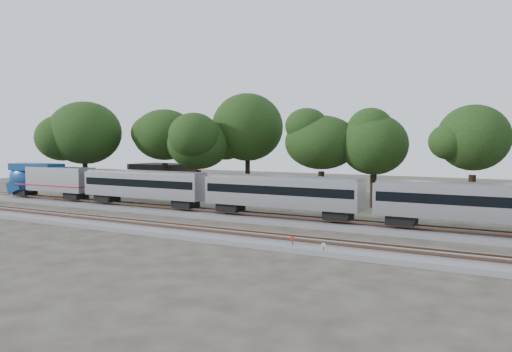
{
  "coord_description": "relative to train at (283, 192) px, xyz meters",
  "views": [
    {
      "loc": [
        22.35,
        -39.26,
        8.19
      ],
      "look_at": [
        -1.93,
        5.0,
        4.66
      ],
      "focal_mm": 35.0,
      "sensor_mm": 36.0,
      "label": 1
    }
  ],
  "objects": [
    {
      "name": "tree_6",
      "position": [
        16.52,
        12.15,
        5.43
      ],
      "size": [
        8.69,
        8.69,
        12.25
      ],
      "color": "black",
      "rests_on": "ground"
    },
    {
      "name": "tree_0",
      "position": [
        -37.07,
        8.26,
        6.31
      ],
      "size": [
        9.59,
        9.59,
        13.52
      ],
      "color": "black",
      "rests_on": "ground"
    },
    {
      "name": "tree_5",
      "position": [
        5.01,
        15.4,
        4.66
      ],
      "size": [
        7.91,
        7.91,
        11.15
      ],
      "color": "black",
      "rests_on": "ground"
    },
    {
      "name": "ground",
      "position": [
        -0.59,
        -6.0,
        -3.11
      ],
      "size": [
        160.0,
        160.0,
        0.0
      ],
      "primitive_type": "plane",
      "color": "#383328",
      "rests_on": "ground"
    },
    {
      "name": "switch_stand_white",
      "position": [
        9.09,
        -12.17,
        -2.5
      ],
      "size": [
        0.3,
        0.06,
        0.95
      ],
      "rotation": [
        0.0,
        0.0,
        0.11
      ],
      "color": "#512D19",
      "rests_on": "ground"
    },
    {
      "name": "train",
      "position": [
        0.0,
        0.0,
        0.0
      ],
      "size": [
        86.96,
        2.99,
        4.41
      ],
      "color": "#AEB0B5",
      "rests_on": "ground"
    },
    {
      "name": "switch_stand_red",
      "position": [
        6.38,
        -11.54,
        -2.41
      ],
      "size": [
        0.34,
        0.14,
        1.09
      ],
      "rotation": [
        0.0,
        0.0,
        -0.32
      ],
      "color": "#512D19",
      "rests_on": "ground"
    },
    {
      "name": "tree_2",
      "position": [
        -17.98,
        10.74,
        4.72
      ],
      "size": [
        7.97,
        7.97,
        11.24
      ],
      "color": "black",
      "rests_on": "ground"
    },
    {
      "name": "track_far",
      "position": [
        -0.59,
        -0.0,
        -2.9
      ],
      "size": [
        160.0,
        5.0,
        0.73
      ],
      "color": "slate",
      "rests_on": "ground"
    },
    {
      "name": "track_near",
      "position": [
        -0.59,
        -10.0,
        -2.9
      ],
      "size": [
        160.0,
        5.0,
        0.73
      ],
      "color": "slate",
      "rests_on": "ground"
    },
    {
      "name": "tree_4",
      "position": [
        -1.58,
        14.7,
        4.89
      ],
      "size": [
        8.15,
        8.15,
        11.49
      ],
      "color": "black",
      "rests_on": "ground"
    },
    {
      "name": "tree_1",
      "position": [
        -25.81,
        13.22,
        6.01
      ],
      "size": [
        9.28,
        9.28,
        13.08
      ],
      "color": "black",
      "rests_on": "ground"
    },
    {
      "name": "brick_building",
      "position": [
        -30.56,
        18.49,
        -0.83
      ],
      "size": [
        9.79,
        7.19,
        4.51
      ],
      "rotation": [
        0.0,
        0.0,
        -0.06
      ],
      "color": "brown",
      "rests_on": "ground"
    },
    {
      "name": "tree_3",
      "position": [
        -13.5,
        16.53,
        7.05
      ],
      "size": [
        10.33,
        10.33,
        14.57
      ],
      "color": "black",
      "rests_on": "ground"
    },
    {
      "name": "switch_lever",
      "position": [
        7.15,
        -11.94,
        -2.96
      ],
      "size": [
        0.54,
        0.37,
        0.3
      ],
      "primitive_type": "cube",
      "rotation": [
        0.0,
        0.0,
        -0.14
      ],
      "color": "#512D19",
      "rests_on": "ground"
    }
  ]
}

